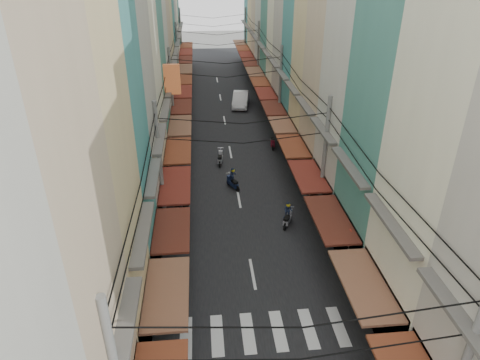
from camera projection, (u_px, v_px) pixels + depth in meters
ground at (248, 251)px, 24.72m from camera, size 160.00×160.00×0.00m
road at (226, 127)px, 42.30m from camera, size 10.00×80.00×0.02m
sidewalk_left at (159, 129)px, 41.74m from camera, size 3.00×80.00×0.06m
sidewalk_right at (290, 125)px, 42.83m from camera, size 3.00×80.00×0.06m
crosswalk at (263, 332)px, 19.43m from camera, size 7.55×2.40×0.01m
building_row_left at (128, 31)px, 34.03m from camera, size 7.80×67.67×23.70m
building_row_right at (322, 33)px, 35.43m from camera, size 7.80×68.98×22.59m
utility_poles at (229, 73)px, 34.83m from camera, size 10.20×66.13×8.20m
white_car at (241, 106)px, 48.26m from camera, size 5.82×3.02×1.96m
bicycle at (387, 264)px, 23.66m from camera, size 1.56×0.61×1.06m
moving_scooters at (231, 187)px, 30.41m from camera, size 8.04×13.90×1.93m
parked_scooters at (355, 293)px, 20.96m from camera, size 12.96×13.79×1.01m
pedestrians at (177, 204)px, 27.35m from camera, size 11.69×26.65×2.16m
market_umbrella at (387, 228)px, 22.68m from camera, size 2.54×2.54×2.68m
traffic_sign at (349, 243)px, 21.63m from camera, size 0.10×0.68×3.08m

